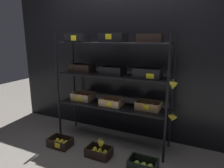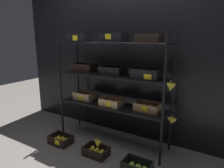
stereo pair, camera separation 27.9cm
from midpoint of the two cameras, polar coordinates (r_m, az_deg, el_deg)
The scene contains 7 objects.
ground_plane at distance 3.11m, azimuth 2.67°, elevation -16.16°, with size 10.00×10.00×0.00m, color #605B56.
storefront_wall at distance 3.10m, azimuth 6.47°, elevation 5.89°, with size 4.00×0.12×2.27m, color black.
display_rack at distance 2.77m, azimuth 3.15°, elevation 2.76°, with size 1.73×0.44×1.59m.
crate_ground_lemon at distance 3.09m, azimuth -11.98°, elevation -15.65°, with size 0.33×0.23×0.12m.
crate_ground_left_lemon at distance 2.76m, azimuth -1.60°, elevation -19.04°, with size 0.33×0.22×0.12m.
crate_ground_apple_green at distance 2.52m, azimuth 10.70°, elevation -22.84°, with size 0.34×0.23×0.14m.
banana_bunch_loose at distance 2.68m, azimuth -1.08°, elevation -16.74°, with size 0.12×0.04×0.14m.
Camera 2 is at (1.40, -2.33, 1.52)m, focal length 31.64 mm.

